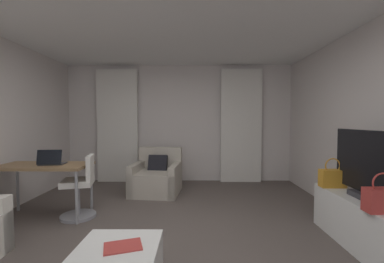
{
  "coord_description": "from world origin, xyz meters",
  "views": [
    {
      "loc": [
        0.32,
        -2.7,
        1.38
      ],
      "look_at": [
        0.3,
        1.3,
        1.2
      ],
      "focal_mm": 23.61,
      "sensor_mm": 36.0,
      "label": 1
    }
  ],
  "objects_px": {
    "laptop": "(52,161)",
    "magazine_open": "(123,246)",
    "tv_console": "(364,222)",
    "armchair": "(157,178)",
    "handbag_secondary": "(382,199)",
    "tv_flatscreen": "(367,166)",
    "handbag_primary": "(332,178)",
    "desk": "(44,169)",
    "desk_chair": "(81,190)"
  },
  "relations": [
    {
      "from": "laptop",
      "to": "handbag_secondary",
      "type": "xyz_separation_m",
      "value": [
        3.72,
        -1.22,
        -0.15
      ]
    },
    {
      "from": "desk",
      "to": "magazine_open",
      "type": "xyz_separation_m",
      "value": [
        1.57,
        -1.64,
        -0.27
      ]
    },
    {
      "from": "armchair",
      "to": "handbag_secondary",
      "type": "bearing_deg",
      "value": -45.04
    },
    {
      "from": "laptop",
      "to": "tv_console",
      "type": "bearing_deg",
      "value": -11.6
    },
    {
      "from": "armchair",
      "to": "tv_console",
      "type": "distance_m",
      "value": 3.25
    },
    {
      "from": "magazine_open",
      "to": "desk_chair",
      "type": "bearing_deg",
      "value": 122.85
    },
    {
      "from": "desk_chair",
      "to": "desk",
      "type": "bearing_deg",
      "value": 179.82
    },
    {
      "from": "tv_console",
      "to": "handbag_secondary",
      "type": "bearing_deg",
      "value": -106.7
    },
    {
      "from": "armchair",
      "to": "handbag_primary",
      "type": "distance_m",
      "value": 2.93
    },
    {
      "from": "laptop",
      "to": "tv_flatscreen",
      "type": "height_order",
      "value": "tv_flatscreen"
    },
    {
      "from": "armchair",
      "to": "handbag_secondary",
      "type": "height_order",
      "value": "handbag_secondary"
    },
    {
      "from": "desk",
      "to": "desk_chair",
      "type": "xyz_separation_m",
      "value": [
        0.51,
        -0.0,
        -0.29
      ]
    },
    {
      "from": "magazine_open",
      "to": "handbag_secondary",
      "type": "xyz_separation_m",
      "value": [
        2.27,
        0.41,
        0.24
      ]
    },
    {
      "from": "armchair",
      "to": "handbag_secondary",
      "type": "distance_m",
      "value": 3.46
    },
    {
      "from": "desk_chair",
      "to": "laptop",
      "type": "relative_size",
      "value": 2.53
    },
    {
      "from": "desk_chair",
      "to": "magazine_open",
      "type": "xyz_separation_m",
      "value": [
        1.06,
        -1.64,
        0.02
      ]
    },
    {
      "from": "magazine_open",
      "to": "tv_console",
      "type": "xyz_separation_m",
      "value": [
        2.4,
        0.83,
        -0.15
      ]
    },
    {
      "from": "desk",
      "to": "tv_flatscreen",
      "type": "bearing_deg",
      "value": -11.87
    },
    {
      "from": "laptop",
      "to": "handbag_primary",
      "type": "bearing_deg",
      "value": -5.23
    },
    {
      "from": "tv_console",
      "to": "handbag_secondary",
      "type": "distance_m",
      "value": 0.59
    },
    {
      "from": "armchair",
      "to": "tv_console",
      "type": "bearing_deg",
      "value": -38.15
    },
    {
      "from": "desk",
      "to": "magazine_open",
      "type": "height_order",
      "value": "desk"
    },
    {
      "from": "armchair",
      "to": "magazine_open",
      "type": "relative_size",
      "value": 2.87
    },
    {
      "from": "armchair",
      "to": "tv_flatscreen",
      "type": "bearing_deg",
      "value": -38.53
    },
    {
      "from": "armchair",
      "to": "handbag_secondary",
      "type": "relative_size",
      "value": 2.56
    },
    {
      "from": "tv_console",
      "to": "tv_flatscreen",
      "type": "relative_size",
      "value": 1.18
    },
    {
      "from": "armchair",
      "to": "handbag_primary",
      "type": "bearing_deg",
      "value": -32.46
    },
    {
      "from": "laptop",
      "to": "tv_flatscreen",
      "type": "bearing_deg",
      "value": -11.99
    },
    {
      "from": "armchair",
      "to": "desk_chair",
      "type": "relative_size",
      "value": 1.07
    },
    {
      "from": "desk",
      "to": "desk_chair",
      "type": "height_order",
      "value": "desk_chair"
    },
    {
      "from": "desk",
      "to": "tv_flatscreen",
      "type": "height_order",
      "value": "tv_flatscreen"
    },
    {
      "from": "laptop",
      "to": "magazine_open",
      "type": "height_order",
      "value": "laptop"
    },
    {
      "from": "tv_console",
      "to": "armchair",
      "type": "bearing_deg",
      "value": 141.85
    },
    {
      "from": "laptop",
      "to": "desk_chair",
      "type": "bearing_deg",
      "value": 1.98
    },
    {
      "from": "desk_chair",
      "to": "laptop",
      "type": "height_order",
      "value": "laptop"
    },
    {
      "from": "handbag_primary",
      "to": "desk",
      "type": "bearing_deg",
      "value": 174.7
    },
    {
      "from": "tv_flatscreen",
      "to": "handbag_primary",
      "type": "height_order",
      "value": "tv_flatscreen"
    },
    {
      "from": "tv_console",
      "to": "handbag_primary",
      "type": "height_order",
      "value": "handbag_primary"
    },
    {
      "from": "desk",
      "to": "magazine_open",
      "type": "relative_size",
      "value": 3.72
    },
    {
      "from": "armchair",
      "to": "laptop",
      "type": "height_order",
      "value": "laptop"
    },
    {
      "from": "tv_flatscreen",
      "to": "magazine_open",
      "type": "bearing_deg",
      "value": -161.44
    },
    {
      "from": "armchair",
      "to": "laptop",
      "type": "relative_size",
      "value": 2.71
    },
    {
      "from": "laptop",
      "to": "tv_flatscreen",
      "type": "xyz_separation_m",
      "value": [
        3.85,
        -0.82,
        0.09
      ]
    },
    {
      "from": "laptop",
      "to": "magazine_open",
      "type": "relative_size",
      "value": 1.06
    },
    {
      "from": "armchair",
      "to": "laptop",
      "type": "xyz_separation_m",
      "value": [
        -1.3,
        -1.22,
        0.52
      ]
    },
    {
      "from": "desk_chair",
      "to": "laptop",
      "type": "bearing_deg",
      "value": -178.02
    },
    {
      "from": "desk",
      "to": "tv_flatscreen",
      "type": "relative_size",
      "value": 1.15
    },
    {
      "from": "desk",
      "to": "handbag_secondary",
      "type": "height_order",
      "value": "handbag_secondary"
    },
    {
      "from": "desk_chair",
      "to": "handbag_secondary",
      "type": "relative_size",
      "value": 2.39
    },
    {
      "from": "desk_chair",
      "to": "magazine_open",
      "type": "bearing_deg",
      "value": -57.15
    }
  ]
}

